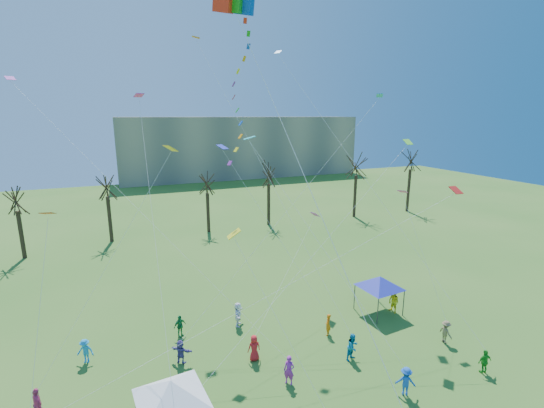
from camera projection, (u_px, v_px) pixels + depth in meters
name	position (u px, v px, depth m)	size (l,w,h in m)	color
distant_building	(241.00, 147.00, 97.62)	(60.00, 14.00, 15.00)	gray
bare_tree_row	(242.00, 181.00, 50.63)	(69.66, 7.80, 10.78)	black
big_box_kite	(245.00, 95.00, 19.64)	(2.60, 7.73, 22.85)	red
canopy_tent_white	(171.00, 390.00, 17.70)	(4.41, 4.41, 3.32)	#3F3F44
canopy_tent_blue	(380.00, 282.00, 29.68)	(4.08, 4.08, 3.07)	#3F3F44
festival_crowd	(257.00, 364.00, 22.61)	(25.57, 13.97, 1.85)	red
small_kites_aloft	(263.00, 160.00, 25.29)	(28.05, 20.11, 31.81)	red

